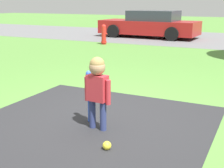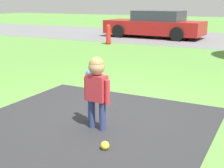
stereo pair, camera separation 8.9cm
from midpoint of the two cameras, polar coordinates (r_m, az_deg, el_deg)
The scene contains 7 objects.
ground_plane at distance 4.43m, azimuth -0.09°, elevation -5.62°, with size 60.00×60.00×0.00m, color #518438.
street_strip at distance 13.92m, azimuth 18.64°, elevation 7.74°, with size 40.00×6.00×0.01m.
child at distance 3.76m, azimuth -3.37°, elevation 0.14°, with size 0.37×0.20×0.92m.
baseball_bat at distance 4.05m, azimuth -4.88°, elevation -0.95°, with size 0.07×0.07×0.69m.
sports_ball at distance 3.42m, azimuth -1.70°, elevation -11.18°, with size 0.10×0.10×0.10m.
fire_hydrant at distance 11.68m, azimuth -1.73°, elevation 9.02°, with size 0.24×0.22×0.73m.
parked_car at distance 14.02m, azimuth 6.74°, elevation 10.71°, with size 4.33×1.92×1.17m.
Camera 1 is at (1.80, -3.74, 1.55)m, focal length 50.00 mm.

